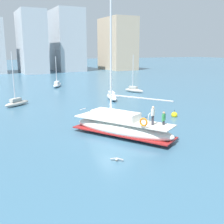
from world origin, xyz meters
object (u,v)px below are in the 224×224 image
object	(u,v)px
seagull	(117,159)
mooring_buoy	(174,115)
moored_sloop_far	(57,84)
moored_cutter_left	(112,96)
main_sailboat	(122,126)
moored_sloop_near	(134,90)
moored_cutter_right	(17,102)

from	to	relation	value
seagull	mooring_buoy	bearing A→B (deg)	35.18
moored_sloop_far	seagull	size ratio (longest dim) A/B	7.80
moored_cutter_left	main_sailboat	bearing A→B (deg)	-114.08
main_sailboat	moored_sloop_far	world-z (taller)	main_sailboat
moored_sloop_far	mooring_buoy	xyz separation A→B (m)	(4.82, -31.10, -0.30)
main_sailboat	moored_cutter_left	size ratio (longest dim) A/B	1.69
moored_sloop_far	moored_sloop_near	bearing A→B (deg)	-51.79
moored_cutter_right	mooring_buoy	xyz separation A→B (m)	(15.11, -14.60, -0.29)
seagull	mooring_buoy	xyz separation A→B (m)	(11.84, 8.35, 0.05)
seagull	moored_cutter_right	bearing A→B (deg)	98.10
moored_sloop_far	mooring_buoy	world-z (taller)	moored_sloop_far
moored_cutter_right	seagull	distance (m)	23.18
moored_sloop_near	moored_cutter_left	size ratio (longest dim) A/B	0.79
moored_cutter_right	main_sailboat	bearing A→B (deg)	-71.02
moored_cutter_right	mooring_buoy	world-z (taller)	moored_cutter_right
moored_sloop_near	moored_cutter_right	distance (m)	20.91
moored_cutter_left	mooring_buoy	size ratio (longest dim) A/B	8.74
moored_sloop_far	mooring_buoy	size ratio (longest dim) A/B	6.48
moored_sloop_far	moored_cutter_right	distance (m)	19.44
main_sailboat	moored_cutter_right	distance (m)	19.23
main_sailboat	moored_cutter_right	bearing A→B (deg)	108.98
moored_sloop_near	moored_sloop_far	xyz separation A→B (m)	(-10.35, 13.15, 0.04)
moored_cutter_left	mooring_buoy	distance (m)	13.12
moored_sloop_near	seagull	size ratio (longest dim) A/B	8.32
moored_cutter_left	seagull	distance (m)	23.78
moored_sloop_far	moored_cutter_right	bearing A→B (deg)	-121.93
moored_sloop_far	mooring_buoy	bearing A→B (deg)	-81.18
main_sailboat	seagull	distance (m)	5.67
moored_sloop_near	moored_sloop_far	world-z (taller)	moored_sloop_near
moored_sloop_near	seagull	xyz separation A→B (m)	(-17.37, -26.30, -0.31)
moored_cutter_left	seagull	xyz separation A→B (m)	(-10.41, -21.38, -0.39)
main_sailboat	moored_cutter_right	size ratio (longest dim) A/B	1.94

